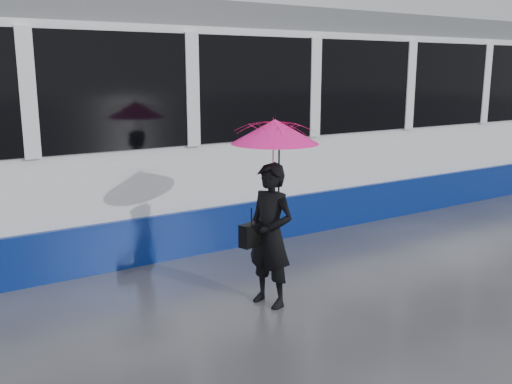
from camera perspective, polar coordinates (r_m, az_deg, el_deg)
ground at (r=6.54m, az=-5.16°, el=-9.99°), size 90.00×90.00×0.00m
rails at (r=8.72m, az=-12.86°, el=-4.49°), size 34.00×1.51×0.02m
tram at (r=8.80m, az=-6.99°, el=6.70°), size 26.00×2.56×3.35m
woman at (r=5.98m, az=1.44°, el=-4.35°), size 0.50×0.64×1.53m
umbrella at (r=5.81m, az=1.89°, el=4.36°), size 1.11×1.11×1.03m
handbag at (r=5.87m, az=-0.45°, el=-4.28°), size 0.29×0.19×0.42m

